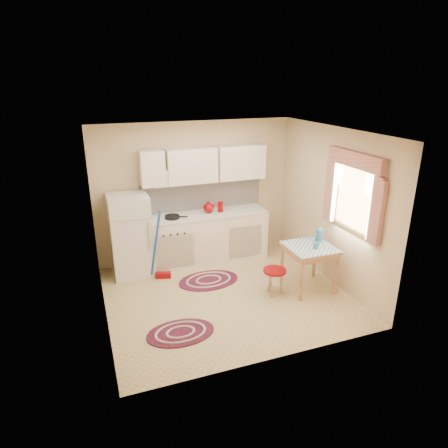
{
  "coord_description": "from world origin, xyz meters",
  "views": [
    {
      "loc": [
        -1.91,
        -5.11,
        3.2
      ],
      "look_at": [
        0.06,
        0.25,
        1.09
      ],
      "focal_mm": 32.0,
      "sensor_mm": 36.0,
      "label": 1
    }
  ],
  "objects": [
    {
      "name": "mug",
      "position": [
        1.34,
        -0.33,
        0.77
      ],
      "size": [
        0.11,
        0.11,
        0.1
      ],
      "primitive_type": "cylinder",
      "rotation": [
        0.0,
        0.0,
        0.39
      ],
      "color": "teal",
      "rests_on": "table"
    },
    {
      "name": "rug_center",
      "position": [
        -0.11,
        0.54,
        0.01
      ],
      "size": [
        1.05,
        0.72,
        0.02
      ],
      "primitive_type": null,
      "rotation": [
        0.0,
        0.0,
        0.04
      ],
      "color": "maroon",
      "rests_on": "ground"
    },
    {
      "name": "countertop",
      "position": [
        0.07,
        1.3,
        0.9
      ],
      "size": [
        2.27,
        0.62,
        0.04
      ],
      "primitive_type": "cube",
      "color": "silver",
      "rests_on": "base_cabinets"
    },
    {
      "name": "coffee_pot",
      "position": [
        1.54,
        -0.11,
        0.87
      ],
      "size": [
        0.18,
        0.17,
        0.29
      ],
      "primitive_type": null,
      "rotation": [
        0.0,
        0.0,
        0.34
      ],
      "color": "teal",
      "rests_on": "table"
    },
    {
      "name": "table",
      "position": [
        1.31,
        -0.23,
        0.36
      ],
      "size": [
        0.72,
        0.72,
        0.72
      ],
      "primitive_type": "cube",
      "color": "tan",
      "rests_on": "ground"
    },
    {
      "name": "frying_pan",
      "position": [
        -0.52,
        1.25,
        0.94
      ],
      "size": [
        0.32,
        0.32,
        0.05
      ],
      "primitive_type": "cylinder",
      "rotation": [
        0.0,
        0.0,
        -0.33
      ],
      "color": "black",
      "rests_on": "countertop"
    },
    {
      "name": "rug_left",
      "position": [
        -0.91,
        -0.72,
        0.01
      ],
      "size": [
        0.92,
        0.61,
        0.02
      ],
      "primitive_type": null,
      "rotation": [
        0.0,
        0.0,
        -0.01
      ],
      "color": "maroon",
      "rests_on": "ground"
    },
    {
      "name": "base_cabinets",
      "position": [
        0.07,
        1.3,
        0.44
      ],
      "size": [
        2.25,
        0.6,
        0.88
      ],
      "primitive_type": "cube",
      "color": "white",
      "rests_on": "ground"
    },
    {
      "name": "broom",
      "position": [
        -0.8,
        0.9,
        0.6
      ],
      "size": [
        0.3,
        0.19,
        1.2
      ],
      "primitive_type": null,
      "rotation": [
        0.0,
        0.0,
        -0.28
      ],
      "color": "#1B4DAA",
      "rests_on": "ground"
    },
    {
      "name": "red_canister",
      "position": [
        0.38,
        1.3,
        1.0
      ],
      "size": [
        0.13,
        0.13,
        0.16
      ],
      "primitive_type": "cylinder",
      "rotation": [
        0.0,
        0.0,
        -0.41
      ],
      "color": "maroon",
      "rests_on": "countertop"
    },
    {
      "name": "fridge",
      "position": [
        -1.25,
        1.25,
        0.7
      ],
      "size": [
        0.65,
        0.6,
        1.4
      ],
      "primitive_type": "cube",
      "color": "white",
      "rests_on": "ground"
    },
    {
      "name": "room_shell",
      "position": [
        0.16,
        0.24,
        1.6
      ],
      "size": [
        3.64,
        3.6,
        2.52
      ],
      "color": "tan",
      "rests_on": "ground"
    },
    {
      "name": "stool",
      "position": [
        0.72,
        -0.22,
        0.21
      ],
      "size": [
        0.4,
        0.4,
        0.42
      ],
      "primitive_type": "cylinder",
      "rotation": [
        0.0,
        0.0,
        0.12
      ],
      "color": "maroon",
      "rests_on": "ground"
    },
    {
      "name": "red_kettle",
      "position": [
        0.15,
        1.3,
        1.02
      ],
      "size": [
        0.26,
        0.25,
        0.2
      ],
      "primitive_type": null,
      "rotation": [
        0.0,
        0.0,
        0.41
      ],
      "color": "maroon",
      "rests_on": "countertop"
    }
  ]
}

